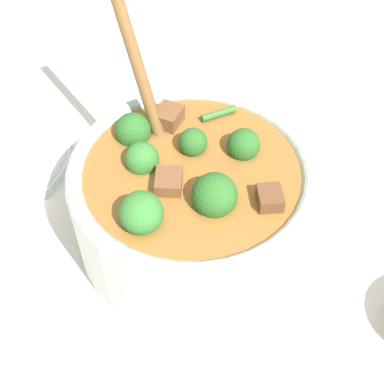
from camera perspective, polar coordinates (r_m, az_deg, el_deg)
name	(u,v)px	position (r m, az deg, el deg)	size (l,w,h in m)	color
ground_plane	(192,234)	(0.57, 0.00, -4.55)	(4.00, 4.00, 0.00)	silver
stew_bowl	(191,196)	(0.52, -0.07, -0.46)	(0.23, 0.26, 0.26)	#B2C6BC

